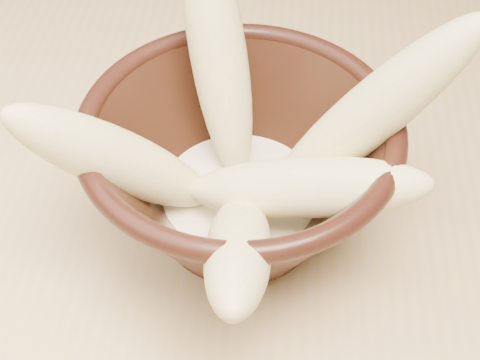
% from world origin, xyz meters
% --- Properties ---
extents(table, '(1.20, 0.80, 0.75)m').
position_xyz_m(table, '(0.00, 0.00, 0.67)').
color(table, tan).
rests_on(table, ground).
extents(bowl, '(0.22, 0.22, 0.12)m').
position_xyz_m(bowl, '(0.16, 0.01, 0.82)').
color(bowl, black).
rests_on(bowl, table).
extents(milk_puddle, '(0.12, 0.12, 0.02)m').
position_xyz_m(milk_puddle, '(0.16, 0.01, 0.79)').
color(milk_puddle, '#F0E2C1').
rests_on(milk_puddle, bowl).
extents(banana_upright, '(0.09, 0.13, 0.18)m').
position_xyz_m(banana_upright, '(0.14, 0.07, 0.87)').
color(banana_upright, tan).
rests_on(banana_upright, bowl).
extents(banana_left, '(0.15, 0.09, 0.15)m').
position_xyz_m(banana_left, '(0.09, -0.02, 0.85)').
color(banana_left, tan).
rests_on(banana_left, bowl).
extents(banana_right, '(0.15, 0.06, 0.18)m').
position_xyz_m(banana_right, '(0.25, 0.02, 0.87)').
color(banana_right, tan).
rests_on(banana_right, bowl).
extents(banana_across, '(0.17, 0.06, 0.08)m').
position_xyz_m(banana_across, '(0.21, -0.02, 0.84)').
color(banana_across, tan).
rests_on(banana_across, bowl).
extents(banana_front, '(0.05, 0.16, 0.12)m').
position_xyz_m(banana_front, '(0.17, -0.07, 0.84)').
color(banana_front, tan).
rests_on(banana_front, bowl).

